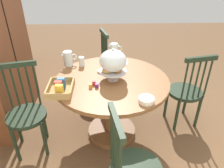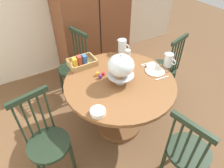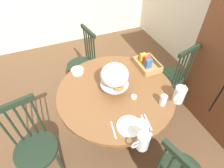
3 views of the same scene
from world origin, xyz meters
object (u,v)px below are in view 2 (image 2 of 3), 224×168
dining_table (119,95)px  milk_pitcher (168,61)px  cereal_bowl (98,112)px  china_plate_large (155,71)px  drinking_glass (128,54)px  orange_juice_pitcher (122,46)px  wooden_armoire (91,12)px  windsor_chair_near_window (48,143)px  pastry_stand_with_dome (121,66)px  china_plate_small (153,66)px  windsor_chair_far_side (74,68)px  windsor_chair_by_cabinet (187,153)px  butter_dish (126,70)px  windsor_chair_facing_door (164,69)px  cereal_basket (81,62)px

dining_table → milk_pitcher: (0.63, -0.05, 0.29)m
dining_table → cereal_bowl: 0.56m
milk_pitcher → china_plate_large: 0.21m
drinking_glass → orange_juice_pitcher: bearing=82.2°
wooden_armoire → windsor_chair_near_window: bearing=-129.8°
pastry_stand_with_dome → china_plate_small: (0.48, 0.03, -0.18)m
dining_table → china_plate_small: 0.52m
windsor_chair_far_side → orange_juice_pitcher: (0.54, -0.39, 0.37)m
china_plate_small → drinking_glass: (-0.14, 0.32, 0.04)m
pastry_stand_with_dome → china_plate_large: 0.48m
pastry_stand_with_dome → windsor_chair_by_cabinet: bearing=-79.9°
milk_pitcher → pastry_stand_with_dome: bearing=176.4°
pastry_stand_with_dome → cereal_bowl: size_ratio=2.46×
cereal_bowl → butter_dish: 0.71m
windsor_chair_near_window → windsor_chair_far_side: bearing=55.3°
windsor_chair_by_cabinet → china_plate_small: windsor_chair_by_cabinet is taller
windsor_chair_far_side → china_plate_small: (0.66, -0.86, 0.30)m
windsor_chair_facing_door → china_plate_small: bearing=-155.6°
orange_juice_pitcher → china_plate_small: orange_juice_pitcher is taller
wooden_armoire → orange_juice_pitcher: size_ratio=10.79×
pastry_stand_with_dome → butter_dish: (0.16, 0.14, -0.19)m
pastry_stand_with_dome → cereal_basket: bearing=113.6°
pastry_stand_with_dome → orange_juice_pitcher: pastry_stand_with_dome is taller
china_plate_large → orange_juice_pitcher: bearing=98.3°
butter_dish → china_plate_small: bearing=-18.1°
windsor_chair_by_cabinet → cereal_bowl: (-0.57, 0.60, 0.31)m
china_plate_large → china_plate_small: size_ratio=1.47×
windsor_chair_near_window → china_plate_small: 1.40m
cereal_basket → milk_pitcher: bearing=-32.3°
windsor_chair_facing_door → china_plate_large: 0.59m
china_plate_small → windsor_chair_facing_door: bearing=24.4°
milk_pitcher → china_plate_large: milk_pitcher is taller
windsor_chair_facing_door → butter_dish: windsor_chair_facing_door is taller
dining_table → cereal_bowl: (-0.42, -0.29, 0.24)m
windsor_chair_far_side → cereal_basket: (-0.03, -0.39, 0.33)m
dining_table → china_plate_small: (0.47, 0.02, 0.23)m
cereal_bowl → windsor_chair_facing_door: bearing=20.8°
windsor_chair_by_cabinet → drinking_glass: 1.28m
pastry_stand_with_dome → drinking_glass: (0.34, 0.35, -0.14)m
china_plate_large → milk_pitcher: bearing=2.6°
china_plate_small → cereal_basket: bearing=146.0°
wooden_armoire → dining_table: (-0.37, -1.38, -0.46)m
dining_table → milk_pitcher: milk_pitcher is taller
orange_juice_pitcher → china_plate_large: 0.57m
orange_juice_pitcher → pastry_stand_with_dome: bearing=-125.3°
windsor_chair_near_window → windsor_chair_far_side: same height
windsor_chair_far_side → orange_juice_pitcher: size_ratio=5.37×
china_plate_small → butter_dish: size_ratio=2.50×
windsor_chair_facing_door → china_plate_large: bearing=-148.9°
pastry_stand_with_dome → cereal_basket: pastry_stand_with_dome is taller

